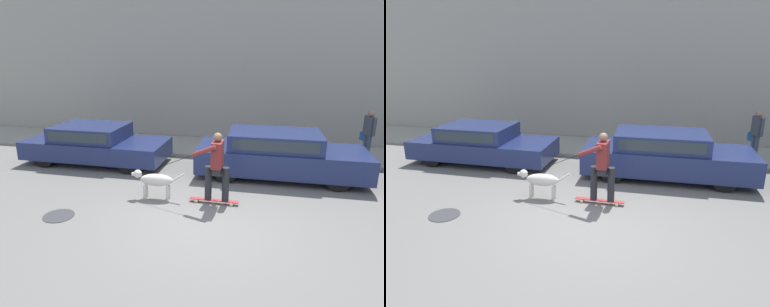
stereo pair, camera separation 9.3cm
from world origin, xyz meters
TOP-DOWN VIEW (x-y plane):
  - ground_plane at (0.00, 0.00)m, footprint 36.00×36.00m
  - back_wall at (0.00, 6.72)m, footprint 32.00×0.30m
  - sidewalk_curb at (0.00, 5.35)m, footprint 30.00×2.40m
  - parked_car_0 at (-4.12, 3.06)m, footprint 4.39×1.84m
  - parked_car_1 at (1.44, 3.05)m, footprint 4.58×1.85m
  - dog at (-1.40, 0.85)m, footprint 1.26×0.35m
  - skateboarder at (0.06, 0.89)m, footprint 2.39×0.65m
  - pedestrian_with_bag at (4.09, 4.89)m, footprint 0.32×0.62m
  - manhole_cover at (-3.10, -0.51)m, footprint 0.65×0.65m

SIDE VIEW (x-z plane):
  - ground_plane at x=0.00m, z-range 0.00..0.00m
  - manhole_cover at x=-3.10m, z-range 0.00..0.01m
  - sidewalk_curb at x=0.00m, z-range 0.00..0.12m
  - dog at x=-1.40m, z-range 0.11..0.80m
  - parked_car_0 at x=-4.12m, z-range -0.01..1.18m
  - parked_car_1 at x=1.44m, z-range -0.01..1.27m
  - skateboarder at x=0.06m, z-range 0.11..1.78m
  - pedestrian_with_bag at x=4.09m, z-range 0.21..1.78m
  - back_wall at x=0.00m, z-range 0.00..5.66m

